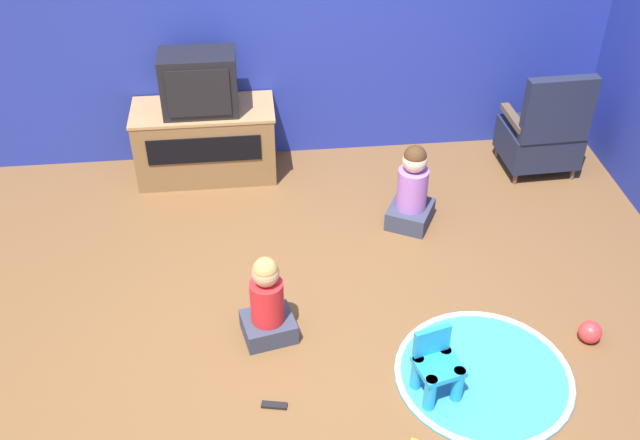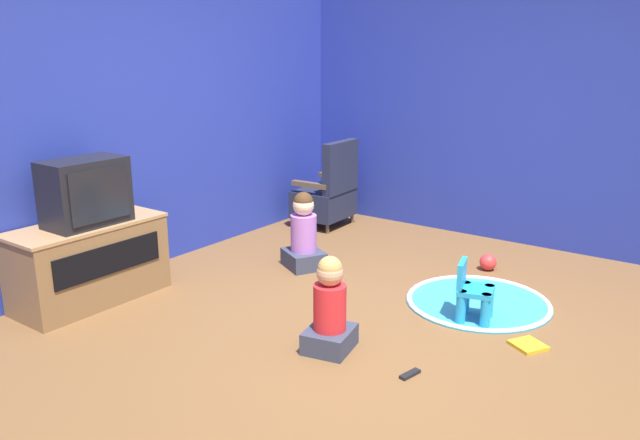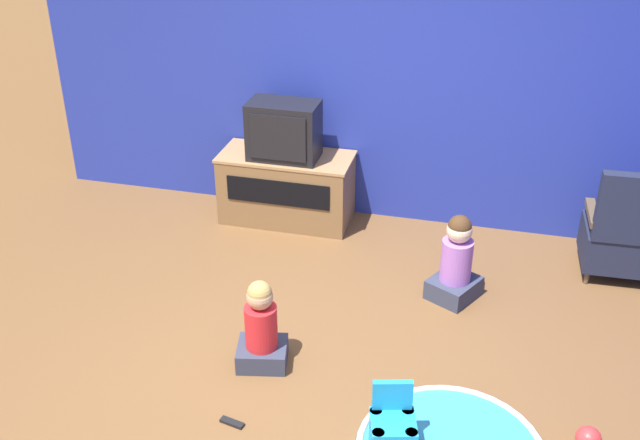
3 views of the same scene
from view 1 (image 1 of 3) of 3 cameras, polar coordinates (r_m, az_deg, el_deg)
ground_plane at (r=4.85m, az=0.24°, el=-8.82°), size 30.00×30.00×0.00m
tv_cabinet at (r=6.23m, az=-8.71°, el=6.03°), size 1.14×0.52×0.61m
television at (r=5.93m, az=-9.20°, el=10.26°), size 0.58×0.36×0.49m
black_armchair at (r=6.43m, az=16.64°, el=6.31°), size 0.61×0.54×0.93m
yellow_kid_chair at (r=4.46m, az=8.86°, el=-11.15°), size 0.30×0.29×0.44m
play_mat at (r=4.73m, az=12.37°, el=-11.42°), size 1.08×1.08×0.04m
child_watching_left at (r=4.68m, az=-4.04°, el=-6.37°), size 0.37×0.34×0.63m
child_watching_center at (r=5.63m, az=7.03°, el=2.22°), size 0.43×0.45×0.68m
toy_ball at (r=5.07m, az=19.89°, el=-8.03°), size 0.15×0.15×0.15m
remote_control at (r=4.48m, az=-3.51°, el=-13.91°), size 0.16×0.07×0.02m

